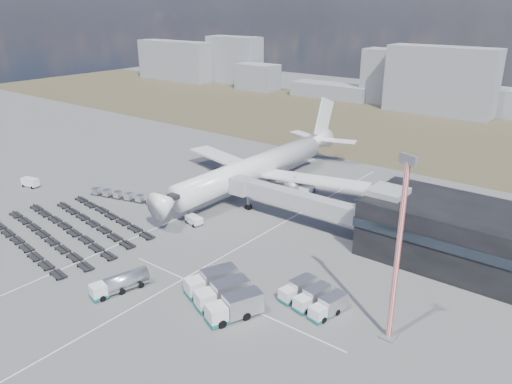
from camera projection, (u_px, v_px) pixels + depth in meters
The scene contains 16 objects.
ground at pixel (155, 234), 94.06m from camera, with size 420.00×420.00×0.00m, color #565659.
grass_strip at pixel (394, 127), 175.10m from camera, with size 420.00×90.00×0.01m, color #473F2A.
lane_markings at pixel (203, 243), 90.65m from camera, with size 47.12×110.00×0.01m.
terminal at pixel (457, 233), 82.36m from camera, with size 30.40×16.40×11.00m.
jet_bridge at pixel (286, 197), 98.16m from camera, with size 30.30×3.80×7.05m.
airliner at pixel (259, 166), 116.03m from camera, with size 51.59×64.53×17.62m.
skyline at pixel (365, 80), 217.30m from camera, with size 308.12×25.69×25.53m.
fuel_tanker at pixel (120, 283), 75.05m from camera, with size 4.33×9.13×2.86m.
pushback_tug at pixel (194, 220), 98.21m from camera, with size 3.59×2.02×1.58m, color white.
utility_van at pixel (30, 183), 117.94m from camera, with size 4.11×1.86×2.21m, color white.
catering_truck at pixel (307, 189), 113.25m from camera, with size 3.86×6.21×2.65m.
service_trucks_near at pixel (223, 293), 71.77m from camera, with size 12.85×11.50×3.21m.
service_trucks_far at pixel (312, 297), 71.55m from camera, with size 9.15×7.59×2.47m.
uld_row at pixel (123, 196), 110.42m from camera, with size 16.80×5.89×1.55m.
baggage_dollies at pixel (67, 229), 95.26m from camera, with size 35.54×23.68×0.78m.
floodlight_mast at pixel (398, 252), 60.68m from camera, with size 2.37×1.92×24.89m.
Camera 1 is at (67.44, -55.27, 40.93)m, focal length 35.00 mm.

